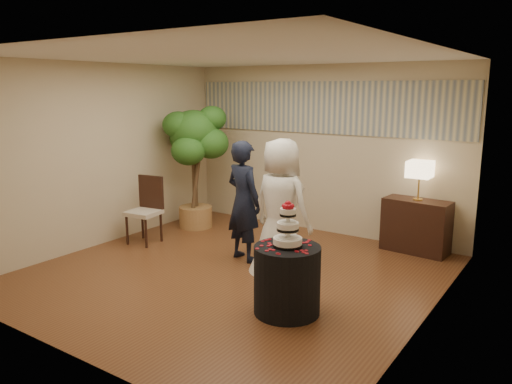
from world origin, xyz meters
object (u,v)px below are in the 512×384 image
Objects in this scene: wedding_cake at (288,224)px; table_lamp at (419,181)px; bride at (281,206)px; console at (416,226)px; groom at (244,201)px; ficus_tree at (194,167)px; cake_table at (287,280)px; side_chair at (143,211)px.

table_lamp reaches higher than wedding_cake.
bride is 2.22m from table_lamp.
console is at bearing 0.00° from table_lamp.
bride is at bearing 124.50° from wedding_cake.
ficus_tree is at bearing -13.80° from groom.
bride reaches higher than wedding_cake.
groom is at bearing 140.37° from cake_table.
console is 1.65× the size of table_lamp.
table_lamp is at bearing 12.59° from ficus_tree.
ficus_tree is at bearing -16.07° from bride.
groom is at bearing 1.36° from side_chair.
cake_table is at bearing -33.73° from ficus_tree.
ficus_tree reaches higher than cake_table.
bride is 3.56× the size of wedding_cake.
console is (0.53, 2.88, 0.02)m from cake_table.
groom reaches higher than side_chair.
groom is 2.95× the size of table_lamp.
bride is at bearing 124.50° from cake_table.
wedding_cake is 0.48× the size of side_chair.
bride is at bearing -3.15° from side_chair.
groom is 3.41× the size of wedding_cake.
side_chair is (-3.69, -1.98, 0.13)m from console.
wedding_cake is at bearing 0.00° from cake_table.
side_chair is at bearing 164.12° from wedding_cake.
side_chair is (-2.42, -0.17, -0.37)m from bride.
ficus_tree is at bearing -162.57° from console.
side_chair is at bearing 10.88° from bride.
table_lamp is (0.53, 2.88, 0.08)m from wedding_cake.
groom is 1.83m from wedding_cake.
console is (1.27, 1.81, -0.49)m from bride.
console is 0.69m from table_lamp.
table_lamp reaches higher than cake_table.
wedding_cake reaches higher than side_chair.
cake_table is at bearing -95.69° from console.
cake_table is (1.40, -1.16, -0.48)m from groom.
groom is 0.96× the size of bride.
wedding_cake is at bearing 131.35° from bride.
wedding_cake is 2.99m from console.
console is at bearing 21.03° from side_chair.
ficus_tree reaches higher than wedding_cake.
table_lamp is 3.72m from ficus_tree.
ficus_tree reaches higher than table_lamp.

